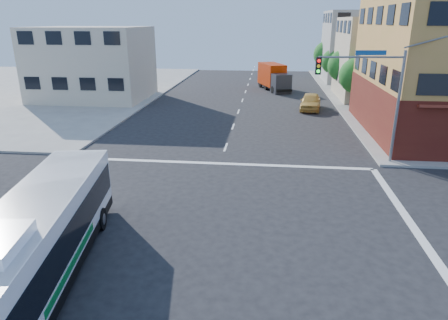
# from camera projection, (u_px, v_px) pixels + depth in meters

# --- Properties ---
(ground) EXTENTS (120.00, 120.00, 0.00)m
(ground) POSITION_uv_depth(u_px,v_px,m) (192.00, 240.00, 16.55)
(ground) COLOR black
(ground) RESTS_ON ground
(building_east_near) EXTENTS (12.06, 10.06, 9.00)m
(building_east_near) POSITION_uv_depth(u_px,v_px,m) (394.00, 59.00, 45.17)
(building_east_near) COLOR #B9A78D
(building_east_near) RESTS_ON ground
(building_east_far) EXTENTS (12.06, 10.06, 10.00)m
(building_east_far) POSITION_uv_depth(u_px,v_px,m) (367.00, 47.00, 58.14)
(building_east_far) COLOR #969691
(building_east_far) RESTS_ON ground
(building_west) EXTENTS (12.06, 10.06, 8.00)m
(building_west) POSITION_uv_depth(u_px,v_px,m) (92.00, 64.00, 45.12)
(building_west) COLOR beige
(building_west) RESTS_ON ground
(signal_mast_ne) EXTENTS (7.91, 1.13, 8.07)m
(signal_mast_ne) POSITION_uv_depth(u_px,v_px,m) (372.00, 85.00, 23.92)
(signal_mast_ne) COLOR slate
(signal_mast_ne) RESTS_ON ground
(street_tree_a) EXTENTS (3.60, 3.60, 5.53)m
(street_tree_a) POSITION_uv_depth(u_px,v_px,m) (358.00, 73.00, 40.32)
(street_tree_a) COLOR #332412
(street_tree_a) RESTS_ON ground
(street_tree_b) EXTENTS (3.80, 3.80, 5.79)m
(street_tree_b) POSITION_uv_depth(u_px,v_px,m) (345.00, 64.00, 47.77)
(street_tree_b) COLOR #332412
(street_tree_b) RESTS_ON ground
(street_tree_c) EXTENTS (3.40, 3.40, 5.29)m
(street_tree_c) POSITION_uv_depth(u_px,v_px,m) (335.00, 60.00, 55.37)
(street_tree_c) COLOR #332412
(street_tree_c) RESTS_ON ground
(street_tree_d) EXTENTS (4.00, 4.00, 6.03)m
(street_tree_d) POSITION_uv_depth(u_px,v_px,m) (327.00, 53.00, 62.74)
(street_tree_d) COLOR #332412
(street_tree_d) RESTS_ON ground
(transit_bus) EXTENTS (4.22, 11.48, 3.33)m
(transit_bus) POSITION_uv_depth(u_px,v_px,m) (39.00, 240.00, 13.47)
(transit_bus) COLOR black
(transit_bus) RESTS_ON ground
(box_truck) EXTENTS (4.47, 7.63, 3.31)m
(box_truck) POSITION_uv_depth(u_px,v_px,m) (274.00, 78.00, 51.98)
(box_truck) COLOR #25252A
(box_truck) RESTS_ON ground
(parked_car) EXTENTS (2.61, 5.06, 1.65)m
(parked_car) POSITION_uv_depth(u_px,v_px,m) (310.00, 102.00, 40.67)
(parked_car) COLOR gold
(parked_car) RESTS_ON ground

